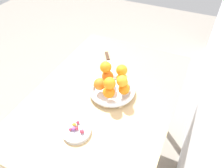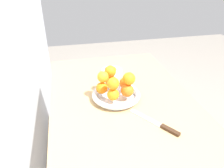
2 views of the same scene
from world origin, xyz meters
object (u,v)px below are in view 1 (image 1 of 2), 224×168
at_px(orange_0, 108,76).
at_px(orange_4, 122,78).
at_px(orange_5, 110,83).
at_px(candy_ball_2, 74,124).
at_px(candy_ball_3, 70,129).
at_px(knife, 109,62).
at_px(candy_dish, 76,131).
at_px(candy_ball_4, 82,131).
at_px(orange_8, 122,81).
at_px(orange_2, 109,92).
at_px(orange_3, 124,89).
at_px(orange_7, 122,70).
at_px(candy_ball_1, 76,128).
at_px(fruit_bowl, 112,90).
at_px(candy_ball_0, 74,129).
at_px(candy_ball_6, 78,122).
at_px(dining_table, 105,105).
at_px(candy_ball_5, 76,128).
at_px(orange_1, 100,84).

xyz_separation_m(orange_0, orange_4, (-0.02, 0.08, -0.00)).
distance_m(orange_5, candy_ball_2, 0.26).
xyz_separation_m(candy_ball_3, knife, (-0.57, -0.07, -0.02)).
bearing_deg(candy_dish, orange_0, -179.48).
bearing_deg(candy_ball_4, orange_8, 165.56).
bearing_deg(orange_5, orange_2, -89.88).
bearing_deg(candy_dish, candy_ball_3, -54.88).
xyz_separation_m(orange_3, orange_7, (-0.07, -0.04, 0.06)).
distance_m(candy_ball_1, knife, 0.56).
height_order(fruit_bowl, candy_dish, fruit_bowl).
xyz_separation_m(orange_0, candy_ball_4, (0.36, 0.04, -0.04)).
xyz_separation_m(candy_ball_0, candy_ball_6, (-0.04, -0.00, -0.00)).
relative_size(fruit_bowl, orange_3, 4.18).
xyz_separation_m(candy_ball_1, candy_ball_3, (0.02, -0.02, -0.00)).
relative_size(dining_table, orange_2, 17.20).
relative_size(orange_3, candy_ball_2, 2.98).
distance_m(candy_ball_1, candy_ball_5, 0.00).
distance_m(orange_2, candy_ball_2, 0.24).
height_order(candy_dish, candy_ball_0, candy_ball_0).
xyz_separation_m(candy_ball_1, candy_ball_4, (0.01, 0.03, 0.00)).
bearing_deg(candy_ball_6, orange_2, 162.32).
bearing_deg(candy_ball_3, candy_ball_5, 131.06).
relative_size(orange_2, orange_4, 1.05).
xyz_separation_m(orange_7, knife, (-0.19, -0.17, -0.13)).
relative_size(candy_dish, orange_7, 2.26).
bearing_deg(orange_4, candy_ball_5, -11.55).
bearing_deg(candy_ball_1, orange_5, 166.10).
bearing_deg(orange_7, candy_dish, -11.42).
relative_size(candy_dish, candy_ball_3, 8.62).
bearing_deg(orange_5, orange_4, 173.69).
xyz_separation_m(orange_2, candy_ball_6, (0.21, -0.07, -0.04)).
relative_size(candy_dish, orange_5, 2.20).
bearing_deg(candy_ball_5, orange_4, 168.45).
distance_m(orange_5, candy_ball_5, 0.27).
xyz_separation_m(fruit_bowl, orange_4, (-0.06, 0.03, 0.05)).
xyz_separation_m(candy_dish, candy_ball_2, (-0.01, -0.02, 0.02)).
height_order(orange_7, candy_ball_1, orange_7).
bearing_deg(orange_1, candy_dish, 3.14).
height_order(orange_0, orange_7, orange_7).
bearing_deg(dining_table, candy_ball_3, -6.22).
xyz_separation_m(orange_4, candy_ball_4, (0.37, -0.04, -0.04)).
height_order(candy_dish, knife, candy_dish).
height_order(orange_4, orange_8, orange_8).
xyz_separation_m(candy_ball_3, candy_ball_4, (-0.01, 0.06, 0.00)).
xyz_separation_m(orange_1, candy_ball_5, (0.27, 0.02, -0.04)).
xyz_separation_m(orange_4, candy_ball_2, (0.35, -0.09, -0.04)).
relative_size(orange_1, candy_ball_4, 3.02).
relative_size(orange_1, candy_ball_1, 3.31).
distance_m(candy_ball_4, knife, 0.57).
relative_size(orange_4, knife, 0.27).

